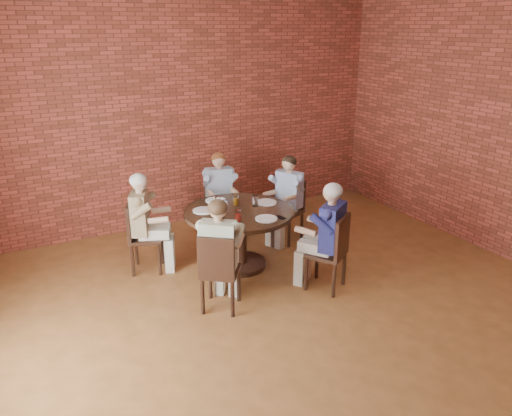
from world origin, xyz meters
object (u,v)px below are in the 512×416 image
chair_a (290,207)px  diner_c (145,223)px  smartphone (281,217)px  diner_e (327,237)px  dining_table (239,227)px  diner_a (287,200)px  chair_c (140,234)px  diner_b (220,196)px  diner_d (220,255)px  chair_e (333,250)px  chair_d (219,270)px  chair_b (219,203)px

chair_a → diner_c: size_ratio=0.71×
smartphone → diner_e: bearing=-67.2°
dining_table → diner_a: 1.02m
diner_e → diner_c: bearing=-73.4°
dining_table → diner_c: size_ratio=1.08×
chair_c → diner_e: 2.26m
dining_table → diner_a: bearing=23.1°
chair_a → diner_a: bearing=-90.0°
chair_a → smartphone: chair_a is taller
diner_e → diner_b: bearing=-110.6°
diner_d → smartphone: 0.99m
diner_d → diner_b: bearing=-76.4°
chair_e → diner_d: bearing=-43.8°
smartphone → dining_table: bearing=115.9°
chair_d → diner_b: bearing=-76.9°
diner_e → smartphone: diner_e is taller
chair_e → diner_a: bearing=-133.9°
dining_table → chair_d: 1.07m
chair_a → diner_b: size_ratio=0.72×
chair_d → chair_c: bearing=-33.2°
dining_table → chair_d: (-0.65, -0.84, -0.04)m
diner_a → chair_d: size_ratio=1.38×
diner_a → chair_c: bearing=-115.3°
diner_d → chair_e: size_ratio=1.38×
chair_a → chair_c: bearing=-114.5°
diner_d → diner_e: size_ratio=0.98×
chair_d → dining_table: bearing=-90.0°
diner_b → chair_d: size_ratio=1.38×
chair_a → diner_e: diner_e is taller
diner_c → chair_b: bearing=-40.8°
diner_c → diner_e: bearing=-106.7°
chair_c → diner_c: bearing=-90.0°
chair_a → chair_b: 1.01m
diner_a → diner_b: (-0.75, 0.59, 0.00)m
diner_b → chair_e: (0.49, -2.00, -0.12)m
diner_a → chair_e: bearing=-33.4°
dining_table → diner_b: size_ratio=1.10×
dining_table → diner_e: bearing=-56.4°
chair_b → diner_b: 0.15m
chair_c → diner_e: diner_e is taller
dining_table → diner_a: size_ratio=1.10×
chair_a → chair_d: 2.08m
chair_c → chair_d: (0.46, -1.32, -0.00)m
chair_c → diner_d: size_ratio=0.71×
dining_table → chair_e: (0.67, -1.02, -0.04)m
diner_d → smartphone: (0.93, 0.33, 0.14)m
diner_d → chair_e: 1.31m
chair_d → chair_e: 1.34m
diner_a → diner_c: 1.97m
diner_c → diner_a: bearing=-68.2°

